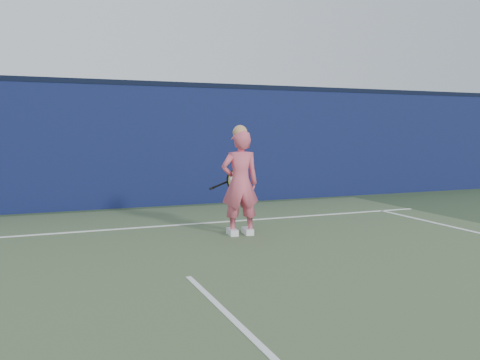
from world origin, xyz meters
name	(u,v)px	position (x,y,z in m)	size (l,w,h in m)	color
ground	(219,308)	(0.00, 0.00, 0.00)	(80.00, 80.00, 0.00)	#31462B
backstop_wall	(114,147)	(0.00, 6.50, 1.25)	(24.00, 0.40, 2.50)	#0E1C3E
wall_cap	(112,83)	(0.00, 6.50, 2.55)	(24.00, 0.42, 0.10)	black
player	(240,183)	(1.35, 2.90, 0.80)	(0.61, 0.43, 1.66)	#DE566D
racket	(231,181)	(1.40, 3.39, 0.78)	(0.58, 0.21, 0.31)	black
court_lines	(233,319)	(0.00, -0.33, 0.01)	(11.00, 12.04, 0.01)	white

